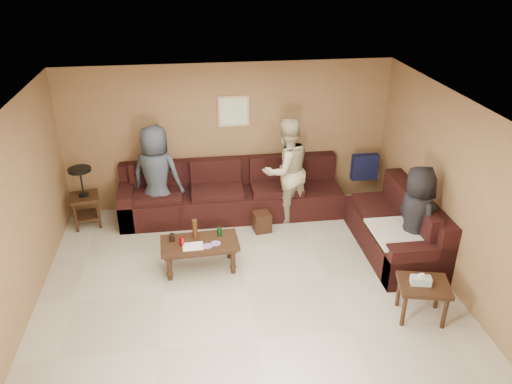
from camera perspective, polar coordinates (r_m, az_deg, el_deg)
room at (r=6.06m, az=-1.25°, el=1.90°), size 5.60×5.50×2.50m
sectional_sofa at (r=8.11m, az=3.31°, el=-1.93°), size 4.65×2.90×0.97m
coffee_table at (r=7.09m, az=-6.48°, el=-6.08°), size 1.10×0.59×0.73m
end_table_left at (r=8.51m, az=-19.06°, el=-0.43°), size 0.53×0.53×1.02m
side_table_right at (r=6.50m, az=18.55°, el=-10.40°), size 0.70×0.62×0.64m
waste_bin at (r=8.07m, az=0.67°, el=-3.41°), size 0.30×0.30×0.32m
wall_art at (r=8.36m, az=-2.57°, el=9.20°), size 0.52×0.04×0.52m
person_left at (r=8.15m, az=-11.28°, el=1.79°), size 0.96×0.79×1.69m
person_middle at (r=8.13m, az=3.45°, el=2.48°), size 1.04×0.94×1.76m
person_right at (r=7.27m, az=17.75°, el=-2.87°), size 0.63×0.84×1.54m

